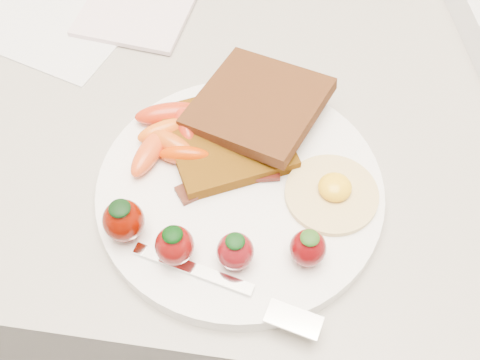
# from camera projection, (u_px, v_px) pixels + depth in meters

# --- Properties ---
(counter) EXTENTS (2.00, 0.60, 0.90)m
(counter) POSITION_uv_depth(u_px,v_px,m) (260.00, 268.00, 1.03)
(counter) COLOR gray
(counter) RESTS_ON ground
(plate) EXTENTS (0.27, 0.27, 0.02)m
(plate) POSITION_uv_depth(u_px,v_px,m) (240.00, 191.00, 0.57)
(plate) COLOR white
(plate) RESTS_ON counter
(toast_lower) EXTENTS (0.15, 0.15, 0.01)m
(toast_lower) POSITION_uv_depth(u_px,v_px,m) (227.00, 138.00, 0.59)
(toast_lower) COLOR black
(toast_lower) RESTS_ON plate
(toast_upper) EXTENTS (0.15, 0.15, 0.03)m
(toast_upper) POSITION_uv_depth(u_px,v_px,m) (258.00, 104.00, 0.59)
(toast_upper) COLOR black
(toast_upper) RESTS_ON toast_lower
(fried_egg) EXTENTS (0.09, 0.09, 0.02)m
(fried_egg) POSITION_uv_depth(u_px,v_px,m) (332.00, 192.00, 0.55)
(fried_egg) COLOR #F1ECB1
(fried_egg) RESTS_ON plate
(bacon_strips) EXTENTS (0.10, 0.09, 0.01)m
(bacon_strips) POSITION_uv_depth(u_px,v_px,m) (228.00, 172.00, 0.57)
(bacon_strips) COLOR #38110A
(bacon_strips) RESTS_ON plate
(baby_carrots) EXTENTS (0.09, 0.10, 0.02)m
(baby_carrots) POSITION_uv_depth(u_px,v_px,m) (168.00, 135.00, 0.58)
(baby_carrots) COLOR orange
(baby_carrots) RESTS_ON plate
(strawberries) EXTENTS (0.19, 0.05, 0.04)m
(strawberries) POSITION_uv_depth(u_px,v_px,m) (198.00, 239.00, 0.51)
(strawberries) COLOR #590900
(strawberries) RESTS_ON plate
(fork) EXTENTS (0.17, 0.07, 0.00)m
(fork) POSITION_uv_depth(u_px,v_px,m) (237.00, 291.00, 0.50)
(fork) COLOR silver
(fork) RESTS_ON plate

